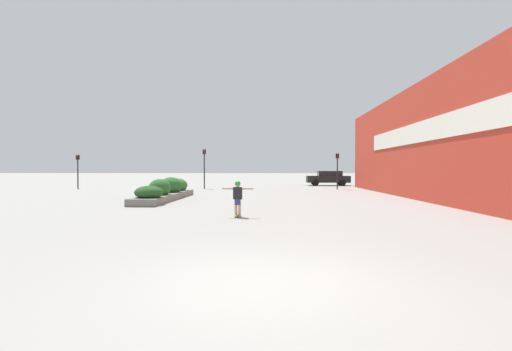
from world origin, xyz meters
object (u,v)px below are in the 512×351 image
skateboarder (238,194)px  car_leftmost (439,180)px  car_center_left (328,178)px  skateboard (238,215)px  traffic_light_left (204,162)px  traffic_light_right (337,165)px  traffic_light_far_left (78,165)px

skateboarder → car_leftmost: 28.80m
skateboarder → car_center_left: 26.72m
skateboard → traffic_light_left: size_ratio=0.16×
skateboard → traffic_light_right: 19.85m
skateboarder → car_center_left: (7.75, 25.57, -0.02)m
car_leftmost → car_center_left: size_ratio=0.90×
skateboard → traffic_light_left: 19.49m
skateboarder → traffic_light_far_left: bearing=136.1°
traffic_light_left → traffic_light_right: 12.33m
skateboard → traffic_light_far_left: 25.52m
skateboard → traffic_light_right: bearing=71.7°
car_center_left → traffic_light_right: size_ratio=1.45×
car_leftmost → traffic_light_left: 23.62m
skateboard → traffic_light_right: traffic_light_right is taller
skateboard → traffic_light_left: (-4.97, 18.68, 2.45)m
car_leftmost → car_center_left: car_center_left is taller
car_center_left → traffic_light_left: (-12.72, -6.89, 1.65)m
car_leftmost → traffic_light_right: 11.74m
traffic_light_far_left → skateboarder: bearing=-47.5°
skateboarder → traffic_light_left: traffic_light_left is taller
car_leftmost → traffic_light_left: traffic_light_left is taller
skateboarder → traffic_light_left: bearing=108.5°
skateboard → traffic_light_far_left: bearing=136.1°
skateboard → car_leftmost: 28.81m
car_leftmost → car_center_left: 11.09m
traffic_light_left → skateboarder: bearing=-75.1°
traffic_light_left → traffic_light_far_left: bearing=179.7°
skateboard → car_center_left: (7.75, 25.57, 0.80)m
traffic_light_right → skateboarder: bearing=-111.9°
traffic_light_right → traffic_light_far_left: 24.55m
traffic_light_left → car_center_left: bearing=28.4°
skateboarder → car_center_left: bearing=76.7°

